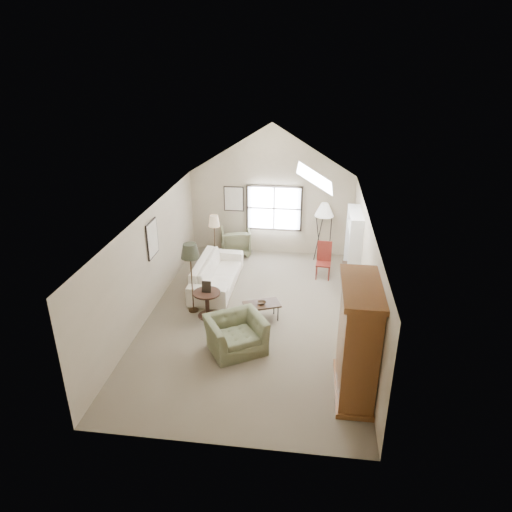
# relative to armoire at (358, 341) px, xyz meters

# --- Properties ---
(room_shell) EXTENTS (5.01, 8.01, 4.00)m
(room_shell) POSITION_rel_armoire_xyz_m (-2.18, 2.40, 2.11)
(room_shell) COLOR #6F634F
(room_shell) RESTS_ON ground
(window) EXTENTS (1.72, 0.08, 1.42)m
(window) POSITION_rel_armoire_xyz_m (-2.08, 6.36, 0.35)
(window) COLOR black
(window) RESTS_ON room_shell
(skylight) EXTENTS (0.80, 1.20, 0.52)m
(skylight) POSITION_rel_armoire_xyz_m (-0.88, 3.30, 2.12)
(skylight) COLOR white
(skylight) RESTS_ON room_shell
(wall_art) EXTENTS (1.97, 3.71, 0.88)m
(wall_art) POSITION_rel_armoire_xyz_m (-4.06, 4.34, 0.63)
(wall_art) COLOR black
(wall_art) RESTS_ON room_shell
(armoire) EXTENTS (0.60, 1.50, 2.20)m
(armoire) POSITION_rel_armoire_xyz_m (0.00, 0.00, 0.00)
(armoire) COLOR brown
(armoire) RESTS_ON ground
(tv_alcove) EXTENTS (0.32, 1.30, 2.10)m
(tv_alcove) POSITION_rel_armoire_xyz_m (0.16, 4.00, 0.05)
(tv_alcove) COLOR white
(tv_alcove) RESTS_ON ground
(media_console) EXTENTS (0.34, 1.18, 0.60)m
(media_console) POSITION_rel_armoire_xyz_m (0.14, 4.00, -0.80)
(media_console) COLOR #382316
(media_console) RESTS_ON ground
(tv_panel) EXTENTS (0.05, 0.90, 0.55)m
(tv_panel) POSITION_rel_armoire_xyz_m (0.14, 4.00, -0.18)
(tv_panel) COLOR black
(tv_panel) RESTS_ON media_console
(sofa) EXTENTS (1.04, 2.60, 0.75)m
(sofa) POSITION_rel_armoire_xyz_m (-3.38, 3.86, -0.72)
(sofa) COLOR white
(sofa) RESTS_ON ground
(armchair_near) EXTENTS (1.51, 1.46, 0.75)m
(armchair_near) POSITION_rel_armoire_xyz_m (-2.38, 1.01, -0.73)
(armchair_near) COLOR #666848
(armchair_near) RESTS_ON ground
(armchair_far) EXTENTS (1.06, 1.08, 0.82)m
(armchair_far) POSITION_rel_armoire_xyz_m (-3.25, 6.10, -0.69)
(armchair_far) COLOR #696C4B
(armchair_far) RESTS_ON ground
(coffee_table) EXTENTS (0.95, 0.75, 0.43)m
(coffee_table) POSITION_rel_armoire_xyz_m (-1.98, 2.27, -0.89)
(coffee_table) COLOR #321C14
(coffee_table) RESTS_ON ground
(bowl) EXTENTS (0.26, 0.26, 0.05)m
(bowl) POSITION_rel_armoire_xyz_m (-1.98, 2.27, -0.65)
(bowl) COLOR #3B2918
(bowl) RESTS_ON coffee_table
(side_table) EXTENTS (0.66, 0.66, 0.65)m
(side_table) POSITION_rel_armoire_xyz_m (-3.28, 2.26, -0.78)
(side_table) COLOR #311B14
(side_table) RESTS_ON ground
(side_chair) EXTENTS (0.43, 0.43, 1.04)m
(side_chair) POSITION_rel_armoire_xyz_m (-0.54, 4.69, -0.58)
(side_chair) COLOR maroon
(side_chair) RESTS_ON ground
(tripod_lamp) EXTENTS (0.71, 0.71, 1.89)m
(tripod_lamp) POSITION_rel_armoire_xyz_m (-0.57, 5.74, -0.15)
(tripod_lamp) COLOR silver
(tripod_lamp) RESTS_ON ground
(dark_lamp) EXTENTS (0.44, 0.44, 1.80)m
(dark_lamp) POSITION_rel_armoire_xyz_m (-3.68, 2.46, -0.20)
(dark_lamp) COLOR #26281C
(dark_lamp) RESTS_ON ground
(tan_lamp) EXTENTS (0.33, 0.33, 1.62)m
(tan_lamp) POSITION_rel_armoire_xyz_m (-3.68, 5.06, -0.29)
(tan_lamp) COLOR tan
(tan_lamp) RESTS_ON ground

